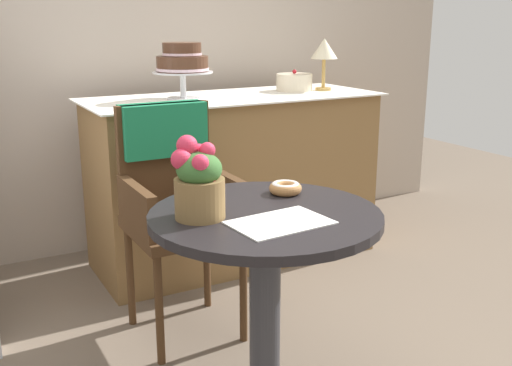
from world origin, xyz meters
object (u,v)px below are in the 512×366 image
(donut_front, at_px, (285,187))
(tiered_cake_stand, at_px, (182,62))
(flower_vase, at_px, (199,181))
(round_layer_cake, at_px, (294,82))
(table_lamp, at_px, (324,51))
(cafe_table, at_px, (265,276))
(wicker_chair, at_px, (173,182))

(donut_front, bearing_deg, tiered_cake_stand, 84.66)
(flower_vase, bearing_deg, round_layer_cake, 48.53)
(flower_vase, distance_m, table_lamp, 1.82)
(tiered_cake_stand, bearing_deg, cafe_table, -101.64)
(cafe_table, height_order, wicker_chair, wicker_chair)
(donut_front, bearing_deg, cafe_table, -138.09)
(wicker_chair, bearing_deg, flower_vase, -103.89)
(round_layer_cake, bearing_deg, wicker_chair, -148.13)
(tiered_cake_stand, bearing_deg, flower_vase, -110.39)
(wicker_chair, height_order, donut_front, wicker_chair)
(flower_vase, xyz_separation_m, table_lamp, (1.30, 1.24, 0.28))
(wicker_chair, xyz_separation_m, tiered_cake_stand, (0.28, 0.55, 0.44))
(cafe_table, distance_m, wicker_chair, 0.76)
(cafe_table, bearing_deg, wicker_chair, 90.94)
(cafe_table, bearing_deg, flower_vase, 166.75)
(wicker_chair, distance_m, flower_vase, 0.75)
(flower_vase, relative_size, tiered_cake_stand, 0.83)
(cafe_table, bearing_deg, donut_front, 41.91)
(table_lamp, bearing_deg, wicker_chair, -154.34)
(wicker_chair, bearing_deg, round_layer_cake, 32.80)
(cafe_table, relative_size, wicker_chair, 0.75)
(donut_front, height_order, table_lamp, table_lamp)
(flower_vase, bearing_deg, wicker_chair, 75.18)
(cafe_table, distance_m, table_lamp, 1.80)
(flower_vase, relative_size, table_lamp, 0.87)
(wicker_chair, xyz_separation_m, round_layer_cake, (0.96, 0.60, 0.31))
(donut_front, distance_m, round_layer_cake, 1.46)
(cafe_table, height_order, tiered_cake_stand, tiered_cake_stand)
(donut_front, bearing_deg, table_lamp, 50.38)
(flower_vase, relative_size, round_layer_cake, 1.24)
(tiered_cake_stand, height_order, table_lamp, table_lamp)
(table_lamp, bearing_deg, round_layer_cake, 157.45)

